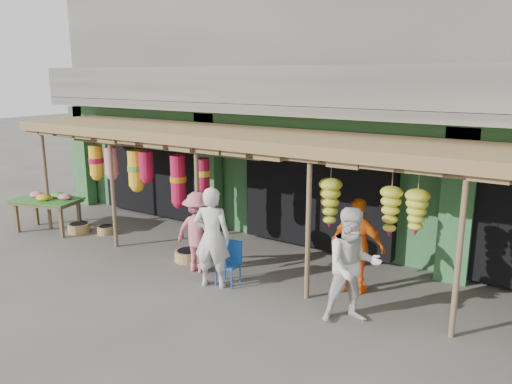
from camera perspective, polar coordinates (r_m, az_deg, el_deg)
The scene contains 12 objects.
ground at distance 9.86m, azimuth 1.10°, elevation -10.19°, with size 80.00×80.00×0.00m, color #514C47.
building at distance 13.43m, azimuth 12.50°, elevation 10.61°, with size 16.40×6.80×7.00m.
awning at distance 9.89m, azimuth 2.88°, elevation 5.37°, with size 14.00×2.70×2.79m.
flower_table at distance 13.73m, azimuth -22.68°, elevation -0.92°, with size 1.84×1.36×0.99m.
blue_chair at distance 9.65m, azimuth -2.99°, elevation -7.75°, with size 0.44×0.45×0.84m.
basket_left at distance 13.51m, azimuth -19.58°, elevation -3.88°, with size 0.55×0.55×0.23m, color olive.
basket_mid at distance 10.96m, azimuth -7.75°, elevation -7.20°, with size 0.59×0.59×0.23m, color olive.
basket_right at distance 13.19m, azimuth -16.78°, elevation -4.17°, with size 0.43×0.43×0.19m, color #9A6B47.
person_front at distance 9.36m, azimuth -5.04°, elevation -5.20°, with size 0.70×0.46×1.93m, color silver.
person_right at distance 8.17m, azimuth 10.97°, elevation -8.30°, with size 0.93×0.72×1.91m, color silver.
person_vendor at distance 9.29m, azimuth 11.53°, elevation -6.06°, with size 1.04×0.43×1.78m, color orange.
person_shopper at distance 10.15m, azimuth -6.60°, elevation -4.57°, with size 1.07×0.62×1.66m, color #C0666E.
Camera 1 is at (4.80, -7.66, 3.93)m, focal length 35.00 mm.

